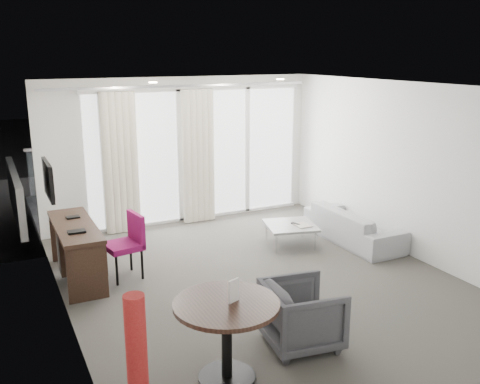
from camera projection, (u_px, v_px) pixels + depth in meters
name	position (u px, v px, depth m)	size (l,w,h in m)	color
floor	(259.00, 280.00, 7.29)	(5.00, 6.00, 0.00)	#45423C
ceiling	(261.00, 86.00, 6.63)	(5.00, 6.00, 0.00)	white
wall_left	(60.00, 212.00, 5.90)	(0.00, 6.00, 2.60)	silver
wall_right	(407.00, 170.00, 8.01)	(0.00, 6.00, 2.60)	silver
wall_front	(433.00, 269.00, 4.35)	(5.00, 0.00, 2.60)	silver
window_panel	(198.00, 155.00, 9.71)	(4.00, 0.02, 2.38)	white
window_frame	(198.00, 155.00, 9.69)	(4.10, 0.06, 2.44)	white
curtain_left	(121.00, 164.00, 8.95)	(0.60, 0.20, 2.38)	beige
curtain_right	(198.00, 157.00, 9.54)	(0.60, 0.20, 2.38)	beige
curtain_track	(183.00, 86.00, 9.12)	(4.80, 0.04, 0.04)	#B2B2B7
downlight_a	(153.00, 82.00, 7.64)	(0.12, 0.12, 0.02)	#FFE0B2
downlight_b	(280.00, 79.00, 8.53)	(0.12, 0.12, 0.02)	#FFE0B2
desk	(77.00, 252.00, 7.26)	(0.51, 1.64, 0.77)	black
tv	(48.00, 180.00, 7.17)	(0.05, 0.80, 0.50)	black
desk_chair	(123.00, 247.00, 7.26)	(0.49, 0.46, 0.90)	#810F4A
round_table	(227.00, 341.00, 4.99)	(0.99, 0.99, 0.79)	black
menu_card	(234.00, 309.00, 4.92)	(0.12, 0.02, 0.22)	white
red_lamp	(138.00, 373.00, 4.06)	(0.26, 0.26, 1.30)	maroon
tub_armchair	(302.00, 315.00, 5.59)	(0.74, 0.76, 0.69)	#39383C
coffee_table	(290.00, 235.00, 8.58)	(0.76, 0.76, 0.34)	gray
remote	(296.00, 223.00, 8.52)	(0.05, 0.16, 0.02)	black
magazine	(302.00, 224.00, 8.48)	(0.24, 0.30, 0.02)	gray
sofa	(353.00, 225.00, 8.73)	(1.87, 0.73, 0.55)	#999A9D
terrace_slab	(173.00, 201.00, 11.34)	(5.60, 3.00, 0.12)	#4D4D50
rattan_chair_a	(175.00, 175.00, 11.55)	(0.60, 0.60, 0.88)	brown
rattan_chair_b	(223.00, 167.00, 12.22)	(0.62, 0.62, 0.91)	brown
rattan_table	(241.00, 181.00, 11.67)	(0.54, 0.54, 0.54)	brown
balustrade	(152.00, 163.00, 12.46)	(5.50, 0.06, 1.05)	#B2B2B7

